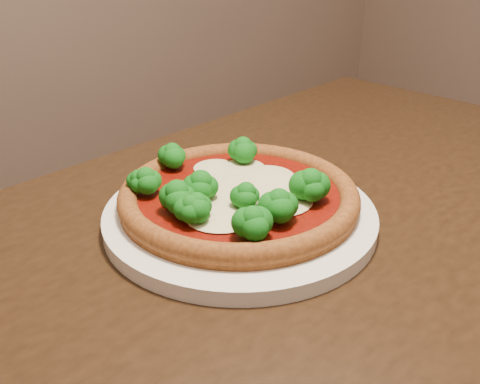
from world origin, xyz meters
TOP-DOWN VIEW (x-y plane):
  - dining_table at (-0.13, 0.23)m, footprint 1.38×0.94m
  - plate at (-0.16, 0.31)m, footprint 0.32×0.32m
  - pizza at (-0.16, 0.32)m, footprint 0.29×0.29m

SIDE VIEW (x-z plane):
  - dining_table at x=-0.13m, z-range 0.28..1.03m
  - plate at x=-0.16m, z-range 0.75..0.77m
  - pizza at x=-0.16m, z-range 0.75..0.81m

